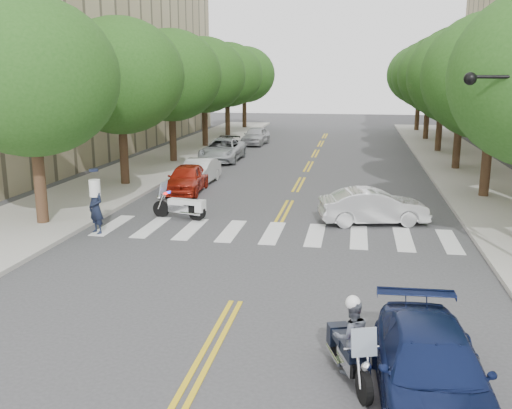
% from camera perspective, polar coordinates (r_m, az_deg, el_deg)
% --- Properties ---
extents(ground, '(140.00, 140.00, 0.00)m').
position_cam_1_polar(ground, '(14.78, -2.01, -9.68)').
color(ground, '#38383A').
rests_on(ground, ground).
extents(sidewalk_left, '(5.00, 60.00, 0.15)m').
position_cam_1_polar(sidewalk_left, '(37.86, -9.24, 4.29)').
color(sidewalk_left, '#9E9991').
rests_on(sidewalk_left, ground).
extents(sidewalk_right, '(5.00, 60.00, 0.15)m').
position_cam_1_polar(sidewalk_right, '(36.39, 20.38, 3.29)').
color(sidewalk_right, '#9E9991').
rests_on(sidewalk_right, ground).
extents(tree_l_0, '(6.40, 6.40, 8.45)m').
position_cam_1_polar(tree_l_0, '(22.58, -21.61, 11.75)').
color(tree_l_0, '#382316').
rests_on(tree_l_0, ground).
extents(tree_l_1, '(6.40, 6.40, 8.45)m').
position_cam_1_polar(tree_l_1, '(29.72, -13.46, 12.38)').
color(tree_l_1, '#382316').
rests_on(tree_l_1, ground).
extents(tree_l_2, '(6.40, 6.40, 8.45)m').
position_cam_1_polar(tree_l_2, '(37.21, -8.51, 12.64)').
color(tree_l_2, '#382316').
rests_on(tree_l_2, ground).
extents(tree_l_3, '(6.40, 6.40, 8.45)m').
position_cam_1_polar(tree_l_3, '(44.88, -5.23, 12.76)').
color(tree_l_3, '#382316').
rests_on(tree_l_3, ground).
extents(tree_l_4, '(6.40, 6.40, 8.45)m').
position_cam_1_polar(tree_l_4, '(52.65, -2.91, 12.82)').
color(tree_l_4, '#382316').
rests_on(tree_l_4, ground).
extents(tree_l_5, '(6.40, 6.40, 8.45)m').
position_cam_1_polar(tree_l_5, '(60.47, -1.18, 12.86)').
color(tree_l_5, '#382316').
rests_on(tree_l_5, ground).
extents(tree_r_1, '(6.40, 6.40, 8.45)m').
position_cam_1_polar(tree_r_1, '(27.97, 22.72, 11.73)').
color(tree_r_1, '#382316').
rests_on(tree_r_1, ground).
extents(tree_r_2, '(6.40, 6.40, 8.45)m').
position_cam_1_polar(tree_r_2, '(35.83, 19.96, 12.01)').
color(tree_r_2, '#382316').
rests_on(tree_r_2, ground).
extents(tree_r_3, '(6.40, 6.40, 8.45)m').
position_cam_1_polar(tree_r_3, '(43.74, 18.19, 12.18)').
color(tree_r_3, '#382316').
rests_on(tree_r_3, ground).
extents(tree_r_4, '(6.40, 6.40, 8.45)m').
position_cam_1_polar(tree_r_4, '(51.68, 16.96, 12.29)').
color(tree_r_4, '#382316').
rests_on(tree_r_4, ground).
extents(tree_r_5, '(6.40, 6.40, 8.45)m').
position_cam_1_polar(tree_r_5, '(59.63, 16.06, 12.37)').
color(tree_r_5, '#382316').
rests_on(tree_r_5, ground).
extents(motorcycle_police, '(0.96, 2.05, 1.71)m').
position_cam_1_polar(motorcycle_police, '(11.17, 9.43, -13.41)').
color(motorcycle_police, black).
rests_on(motorcycle_police, ground).
extents(motorcycle_parked, '(2.29, 0.81, 1.49)m').
position_cam_1_polar(motorcycle_parked, '(22.83, -7.27, -0.22)').
color(motorcycle_parked, black).
rests_on(motorcycle_parked, ground).
extents(officer_standing, '(0.83, 0.76, 1.91)m').
position_cam_1_polar(officer_standing, '(21.37, -15.71, -0.32)').
color(officer_standing, black).
rests_on(officer_standing, ground).
extents(convertible, '(4.35, 2.34, 1.36)m').
position_cam_1_polar(convertible, '(22.42, 11.68, -0.20)').
color(convertible, silver).
rests_on(convertible, ground).
extents(sedan_blue, '(2.08, 4.73, 1.35)m').
position_cam_1_polar(sedan_blue, '(10.70, 17.12, -15.60)').
color(sedan_blue, '#101B46').
rests_on(sedan_blue, ground).
extents(parked_car_a, '(1.88, 4.14, 1.38)m').
position_cam_1_polar(parked_car_a, '(27.99, -6.95, 2.59)').
color(parked_car_a, '#A42011').
rests_on(parked_car_a, ground).
extents(parked_car_b, '(1.53, 4.01, 1.31)m').
position_cam_1_polar(parked_car_b, '(30.06, -5.75, 3.27)').
color(parked_car_b, silver).
rests_on(parked_car_b, ground).
extents(parked_car_c, '(2.49, 5.25, 1.45)m').
position_cam_1_polar(parked_car_c, '(38.02, -3.37, 5.46)').
color(parked_car_c, '#ACB0B4').
rests_on(parked_car_c, ground).
extents(parked_car_d, '(1.93, 4.46, 1.28)m').
position_cam_1_polar(parked_car_d, '(40.08, -3.35, 5.72)').
color(parked_car_d, black).
rests_on(parked_car_d, ground).
extents(parked_car_e, '(1.97, 4.35, 1.45)m').
position_cam_1_polar(parked_car_e, '(46.73, -0.03, 6.89)').
color(parked_car_e, '#ADAEB3').
rests_on(parked_car_e, ground).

